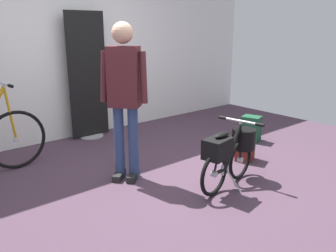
{
  "coord_description": "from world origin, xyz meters",
  "views": [
    {
      "loc": [
        -2.25,
        -2.75,
        1.62
      ],
      "look_at": [
        0.15,
        0.13,
        0.55
      ],
      "focal_mm": 37.02,
      "sensor_mm": 36.0,
      "label": 1
    }
  ],
  "objects_px": {
    "floor_banner_stand": "(88,82)",
    "backpack_on_floor": "(245,147)",
    "folding_bike_foreground": "(231,151)",
    "handbag_on_floor": "(251,129)",
    "visitor_near_wall": "(124,92)"
  },
  "relations": [
    {
      "from": "floor_banner_stand",
      "to": "folding_bike_foreground",
      "type": "relative_size",
      "value": 1.92
    },
    {
      "from": "floor_banner_stand",
      "to": "backpack_on_floor",
      "type": "xyz_separation_m",
      "value": [
        1.02,
        -2.13,
        -0.67
      ]
    },
    {
      "from": "folding_bike_foreground",
      "to": "backpack_on_floor",
      "type": "xyz_separation_m",
      "value": [
        0.71,
        0.36,
        -0.21
      ]
    },
    {
      "from": "floor_banner_stand",
      "to": "visitor_near_wall",
      "type": "distance_m",
      "value": 1.69
    },
    {
      "from": "visitor_near_wall",
      "to": "backpack_on_floor",
      "type": "bearing_deg",
      "value": -19.24
    },
    {
      "from": "visitor_near_wall",
      "to": "backpack_on_floor",
      "type": "relative_size",
      "value": 4.99
    },
    {
      "from": "floor_banner_stand",
      "to": "handbag_on_floor",
      "type": "distance_m",
      "value": 2.51
    },
    {
      "from": "folding_bike_foreground",
      "to": "visitor_near_wall",
      "type": "distance_m",
      "value": 1.27
    },
    {
      "from": "folding_bike_foreground",
      "to": "backpack_on_floor",
      "type": "height_order",
      "value": "folding_bike_foreground"
    },
    {
      "from": "floor_banner_stand",
      "to": "visitor_near_wall",
      "type": "relative_size",
      "value": 1.1
    },
    {
      "from": "folding_bike_foreground",
      "to": "handbag_on_floor",
      "type": "bearing_deg",
      "value": 29.35
    },
    {
      "from": "visitor_near_wall",
      "to": "floor_banner_stand",
      "type": "bearing_deg",
      "value": 75.77
    },
    {
      "from": "backpack_on_floor",
      "to": "handbag_on_floor",
      "type": "distance_m",
      "value": 0.82
    },
    {
      "from": "floor_banner_stand",
      "to": "backpack_on_floor",
      "type": "height_order",
      "value": "floor_banner_stand"
    },
    {
      "from": "folding_bike_foreground",
      "to": "visitor_near_wall",
      "type": "bearing_deg",
      "value": 130.26
    }
  ]
}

